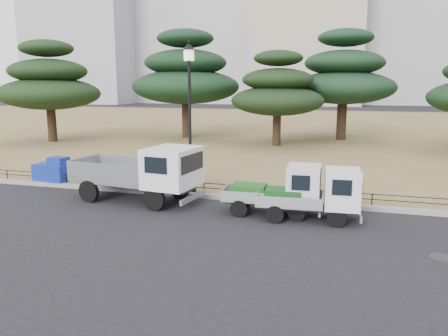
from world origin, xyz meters
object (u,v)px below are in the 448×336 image
(street_lamp, at_px, (189,93))
(tarp_pile, at_px, (56,171))
(truck_large, at_px, (142,171))
(truck_kei_front, at_px, (280,190))
(truck_kei_rear, at_px, (316,195))

(street_lamp, relative_size, tarp_pile, 3.31)
(truck_large, bearing_deg, truck_kei_front, 4.70)
(truck_kei_rear, relative_size, tarp_pile, 1.93)
(truck_large, distance_m, street_lamp, 3.32)
(truck_kei_front, height_order, street_lamp, street_lamp)
(truck_kei_rear, relative_size, street_lamp, 0.58)
(truck_large, distance_m, truck_kei_rear, 6.21)
(truck_kei_rear, bearing_deg, truck_large, 171.65)
(street_lamp, bearing_deg, truck_kei_front, -23.50)
(truck_kei_front, distance_m, tarp_pile, 10.06)
(truck_large, bearing_deg, truck_kei_rear, 2.58)
(truck_kei_rear, distance_m, tarp_pile, 11.28)
(truck_kei_front, bearing_deg, truck_kei_rear, -15.96)
(truck_kei_front, bearing_deg, tarp_pile, 166.87)
(truck_large, bearing_deg, street_lamp, 53.18)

